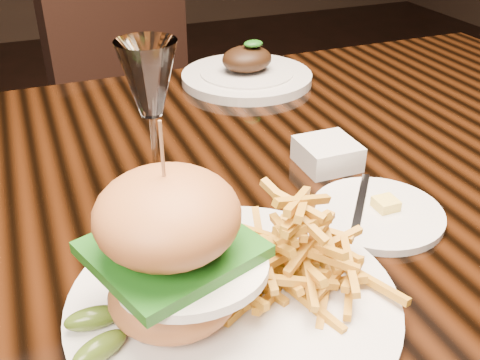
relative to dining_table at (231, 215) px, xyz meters
name	(u,v)px	position (x,y,z in m)	size (l,w,h in m)	color
dining_table	(231,215)	(0.00, 0.00, 0.00)	(1.60, 0.90, 0.75)	black
burger_plate	(232,261)	(-0.10, -0.26, 0.14)	(0.33, 0.33, 0.22)	silver
side_saucer	(377,213)	(0.13, -0.18, 0.08)	(0.17, 0.17, 0.02)	silver
ramekin	(327,154)	(0.14, -0.04, 0.10)	(0.08, 0.08, 0.04)	silver
wine_glass	(149,84)	(-0.11, -0.01, 0.23)	(0.08, 0.08, 0.21)	white
far_dish	(247,74)	(0.16, 0.33, 0.09)	(0.26, 0.26, 0.09)	silver
chair_far	(146,91)	(0.07, 0.89, -0.13)	(0.60, 0.60, 0.95)	black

